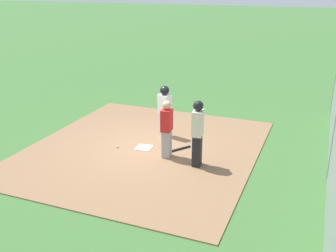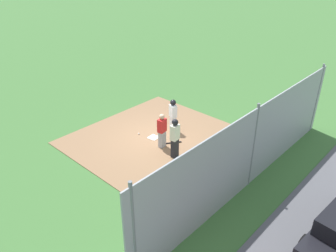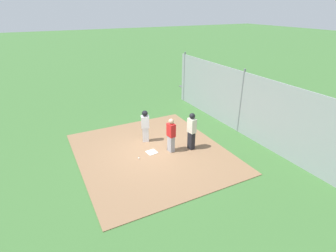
% 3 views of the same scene
% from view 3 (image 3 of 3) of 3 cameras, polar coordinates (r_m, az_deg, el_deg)
% --- Properties ---
extents(ground_plane, '(140.00, 140.00, 0.00)m').
position_cam_3_polar(ground_plane, '(12.21, -3.51, -5.79)').
color(ground_plane, '#3D6B33').
extents(dirt_infield, '(7.20, 6.40, 0.03)m').
position_cam_3_polar(dirt_infield, '(12.21, -3.51, -5.73)').
color(dirt_infield, '#896647').
rests_on(dirt_infield, ground_plane).
extents(home_plate, '(0.49, 0.49, 0.02)m').
position_cam_3_polar(home_plate, '(12.19, -3.51, -5.63)').
color(home_plate, white).
rests_on(home_plate, dirt_infield).
extents(catcher, '(0.41, 0.30, 1.61)m').
position_cam_3_polar(catcher, '(11.89, 0.67, -1.89)').
color(catcher, '#9E9EA3').
rests_on(catcher, dirt_infield).
extents(umpire, '(0.41, 0.30, 1.78)m').
position_cam_3_polar(umpire, '(12.11, 5.10, -0.94)').
color(umpire, black).
rests_on(umpire, dirt_infield).
extents(runner, '(0.38, 0.45, 1.62)m').
position_cam_3_polar(runner, '(12.78, -4.92, 0.39)').
color(runner, silver).
rests_on(runner, dirt_infield).
extents(baseball_bat, '(0.72, 0.53, 0.06)m').
position_cam_3_polar(baseball_bat, '(12.72, 0.17, -4.09)').
color(baseball_bat, black).
rests_on(baseball_bat, dirt_infield).
extents(baseball, '(0.07, 0.07, 0.07)m').
position_cam_3_polar(baseball, '(11.73, -6.26, -6.90)').
color(baseball, white).
rests_on(baseball, dirt_infield).
extents(backstop_fence, '(12.00, 0.10, 3.35)m').
position_cam_3_polar(backstop_fence, '(14.12, 15.41, 4.82)').
color(backstop_fence, '#93999E').
rests_on(backstop_fence, ground_plane).
extents(parking_lot, '(18.00, 5.20, 0.04)m').
position_cam_3_polar(parking_lot, '(17.54, 24.79, 1.70)').
color(parking_lot, '#515156').
rests_on(parking_lot, ground_plane).
extents(parked_car_dark, '(4.32, 2.13, 1.28)m').
position_cam_3_polar(parked_car_dark, '(16.88, 25.93, 2.81)').
color(parked_car_dark, black).
rests_on(parked_car_dark, parking_lot).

